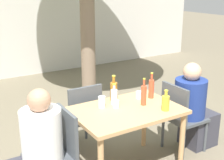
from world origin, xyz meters
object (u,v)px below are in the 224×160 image
at_px(soda_bottle_3, 144,95).
at_px(person_seated_1, 194,110).
at_px(patio_chair_2, 82,114).
at_px(drinking_glass_0, 116,104).
at_px(soda_bottle_1, 151,88).
at_px(amber_bottle_4, 114,91).
at_px(oil_cruet_0, 166,102).
at_px(water_bottle_2, 114,96).
at_px(dining_table_front, 126,118).
at_px(drinking_glass_1, 139,95).
at_px(person_seated_0, 34,154).
at_px(patio_chair_1, 180,114).
at_px(drinking_glass_2, 102,102).
at_px(patio_chair_0, 57,149).

bearing_deg(soda_bottle_3, person_seated_1, 0.31).
distance_m(patio_chair_2, drinking_glass_0, 0.64).
height_order(patio_chair_2, soda_bottle_1, soda_bottle_1).
bearing_deg(soda_bottle_3, soda_bottle_1, 32.36).
relative_size(patio_chair_2, amber_bottle_4, 2.98).
height_order(oil_cruet_0, water_bottle_2, water_bottle_2).
xyz_separation_m(dining_table_front, drinking_glass_1, (0.31, 0.19, 0.15)).
bearing_deg(person_seated_0, patio_chair_2, 128.11).
bearing_deg(drinking_glass_1, patio_chair_1, -20.41).
distance_m(soda_bottle_3, drinking_glass_1, 0.22).
relative_size(person_seated_0, drinking_glass_2, 9.14).
bearing_deg(oil_cruet_0, drinking_glass_1, 94.16).
bearing_deg(patio_chair_0, amber_bottle_4, 109.49).
xyz_separation_m(patio_chair_0, soda_bottle_3, (1.04, -0.00, 0.37)).
relative_size(patio_chair_1, water_bottle_2, 3.78).
distance_m(amber_bottle_4, drinking_glass_0, 0.24).
bearing_deg(person_seated_1, dining_table_front, 90.00).
relative_size(oil_cruet_0, drinking_glass_0, 2.73).
relative_size(patio_chair_1, oil_cruet_0, 3.93).
bearing_deg(patio_chair_1, drinking_glass_2, 80.03).
height_order(dining_table_front, drinking_glass_1, drinking_glass_1).
bearing_deg(oil_cruet_0, person_seated_1, 19.14).
height_order(soda_bottle_3, amber_bottle_4, soda_bottle_3).
xyz_separation_m(amber_bottle_4, drinking_glass_1, (0.29, -0.11, -0.07)).
relative_size(soda_bottle_1, water_bottle_2, 1.31).
height_order(patio_chair_2, amber_bottle_4, amber_bottle_4).
xyz_separation_m(drinking_glass_0, drinking_glass_2, (-0.13, 0.09, 0.02)).
xyz_separation_m(patio_chair_1, person_seated_0, (-1.86, -0.00, 0.02)).
relative_size(soda_bottle_3, amber_bottle_4, 1.03).
distance_m(person_seated_0, amber_bottle_4, 1.16).
xyz_separation_m(person_seated_0, soda_bottle_1, (1.49, 0.13, 0.35)).
relative_size(patio_chair_0, soda_bottle_3, 2.89).
height_order(oil_cruet_0, drinking_glass_1, oil_cruet_0).
bearing_deg(patio_chair_2, drinking_glass_1, 140.20).
xyz_separation_m(patio_chair_1, soda_bottle_3, (-0.58, -0.00, 0.37)).
bearing_deg(patio_chair_1, patio_chair_2, 58.64).
bearing_deg(drinking_glass_0, patio_chair_2, 105.95).
distance_m(water_bottle_2, drinking_glass_0, 0.12).
distance_m(dining_table_front, patio_chair_0, 0.83).
bearing_deg(amber_bottle_4, person_seated_1, -16.02).
bearing_deg(soda_bottle_3, patio_chair_0, 179.76).
height_order(patio_chair_2, water_bottle_2, water_bottle_2).
relative_size(patio_chair_1, soda_bottle_3, 2.89).
bearing_deg(patio_chair_2, drinking_glass_2, 93.38).
distance_m(patio_chair_1, patio_chair_2, 1.23).
xyz_separation_m(dining_table_front, amber_bottle_4, (0.02, 0.30, 0.22)).
distance_m(patio_chair_2, amber_bottle_4, 0.56).
distance_m(water_bottle_2, drinking_glass_1, 0.35).
xyz_separation_m(soda_bottle_3, drinking_glass_1, (0.08, 0.19, -0.08)).
bearing_deg(drinking_glass_1, soda_bottle_1, -24.60).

